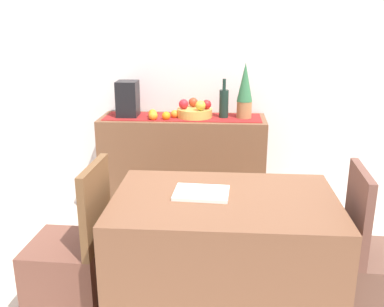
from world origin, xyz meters
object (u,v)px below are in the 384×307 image
at_px(coffee_maker, 128,99).
at_px(dining_table, 223,262).
at_px(fruit_bowl, 195,113).
at_px(open_book, 201,193).
at_px(wine_bottle, 224,103).
at_px(sideboard_console, 183,169).
at_px(chair_by_corner, 381,285).
at_px(chair_near_window, 72,272).
at_px(potted_plant, 245,91).

relative_size(coffee_maker, dining_table, 0.25).
xyz_separation_m(fruit_bowl, coffee_maker, (-0.53, 0.00, 0.10)).
xyz_separation_m(fruit_bowl, open_book, (0.12, -1.26, -0.16)).
height_order(wine_bottle, open_book, wine_bottle).
bearing_deg(sideboard_console, coffee_maker, 180.00).
xyz_separation_m(wine_bottle, open_book, (-0.11, -1.26, -0.23)).
bearing_deg(coffee_maker, chair_by_corner, -38.75).
height_order(fruit_bowl, chair_by_corner, fruit_bowl).
height_order(open_book, chair_near_window, chair_near_window).
relative_size(fruit_bowl, chair_by_corner, 0.31).
relative_size(potted_plant, dining_table, 0.37).
distance_m(wine_bottle, open_book, 1.28).
xyz_separation_m(open_book, chair_by_corner, (0.96, -0.03, -0.48)).
xyz_separation_m(sideboard_console, dining_table, (0.33, -1.29, -0.06)).
bearing_deg(open_book, chair_by_corner, 1.58).
distance_m(wine_bottle, chair_by_corner, 1.70).
relative_size(fruit_bowl, wine_bottle, 0.90).
bearing_deg(potted_plant, coffee_maker, 180.00).
distance_m(coffee_maker, dining_table, 1.63).
bearing_deg(chair_by_corner, dining_table, -179.93).
relative_size(sideboard_console, wine_bottle, 4.25).
distance_m(dining_table, chair_near_window, 0.84).
height_order(potted_plant, dining_table, potted_plant).
relative_size(coffee_maker, chair_near_window, 0.31).
distance_m(dining_table, chair_by_corner, 0.84).
distance_m(fruit_bowl, chair_near_window, 1.56).
relative_size(wine_bottle, coffee_maker, 1.09).
bearing_deg(dining_table, coffee_maker, 120.75).
relative_size(sideboard_console, dining_table, 1.14).
height_order(sideboard_console, dining_table, sideboard_console).
height_order(sideboard_console, wine_bottle, wine_bottle).
bearing_deg(fruit_bowl, dining_table, -79.48).
bearing_deg(wine_bottle, sideboard_console, -180.00).
xyz_separation_m(potted_plant, chair_near_window, (-0.98, -1.29, -0.82)).
distance_m(coffee_maker, chair_by_corner, 2.18).
xyz_separation_m(fruit_bowl, wine_bottle, (0.23, 0.00, 0.08)).
bearing_deg(fruit_bowl, sideboard_console, 180.00).
height_order(potted_plant, chair_near_window, potted_plant).
relative_size(wine_bottle, open_book, 1.09).
height_order(wine_bottle, coffee_maker, wine_bottle).
bearing_deg(chair_near_window, chair_by_corner, 0.05).
bearing_deg(chair_near_window, coffee_maker, 86.84).
bearing_deg(open_book, coffee_maker, 120.48).
bearing_deg(potted_plant, chair_near_window, -127.34).
bearing_deg(dining_table, fruit_bowl, 100.52).
bearing_deg(wine_bottle, chair_by_corner, -56.58).
xyz_separation_m(coffee_maker, dining_table, (0.76, -1.29, -0.64)).
xyz_separation_m(potted_plant, dining_table, (-0.15, -1.29, -0.71)).
distance_m(sideboard_console, potted_plant, 0.81).
xyz_separation_m(sideboard_console, wine_bottle, (0.32, 0.00, 0.55)).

